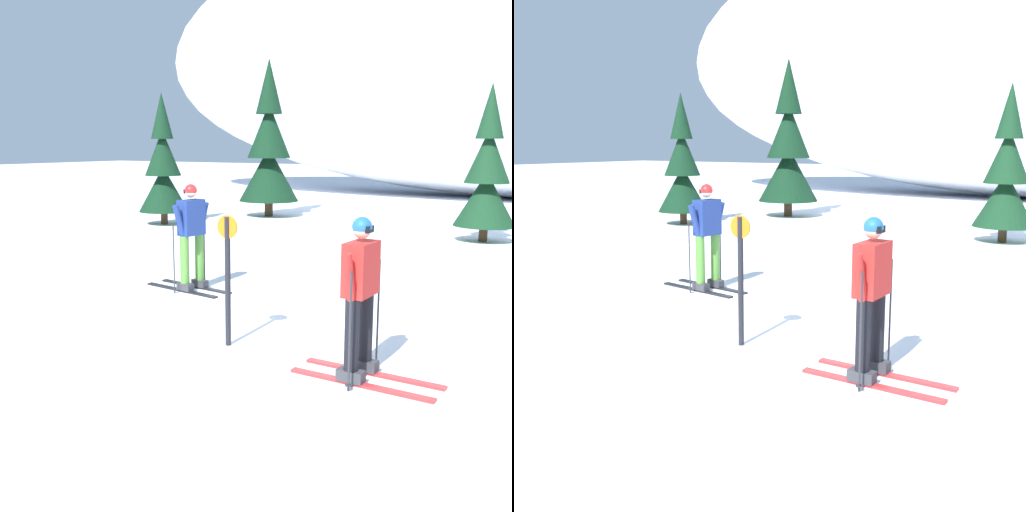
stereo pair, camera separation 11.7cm
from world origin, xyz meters
The scene contains 7 objects.
ground_plane centered at (0.00, 0.00, 0.00)m, with size 120.00×120.00×0.00m, color white.
skier_navy_jacket centered at (-1.77, 1.31, 0.95)m, with size 1.64×0.82×1.79m.
skier_red_jacket centered at (2.15, -0.95, 0.91)m, with size 1.57×0.83×1.72m.
pine_tree_far_left centered at (-7.79, 7.75, 1.65)m, with size 1.52×1.52×3.95m.
pine_tree_left centered at (-6.13, 11.26, 2.18)m, with size 2.01×2.01×5.22m.
pine_tree_center_left centered at (1.29, 9.34, 1.64)m, with size 1.51×1.51×3.92m.
trail_marker_post centered at (0.37, -0.76, 0.91)m, with size 0.28×0.07×1.61m.
Camera 2 is at (4.55, -6.68, 2.44)m, focal length 43.09 mm.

